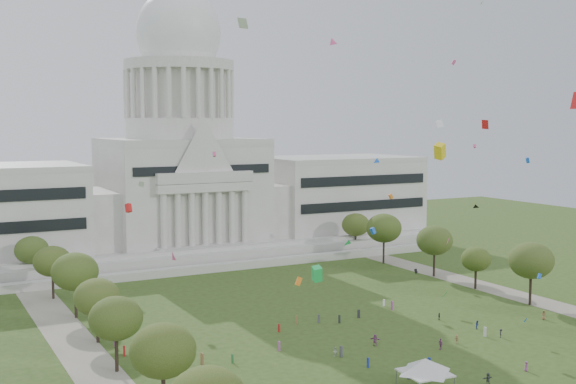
{
  "coord_description": "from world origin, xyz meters",
  "views": [
    {
      "loc": [
        -72.79,
        -92.23,
        38.57
      ],
      "look_at": [
        0.0,
        45.0,
        24.0
      ],
      "focal_mm": 45.0,
      "sensor_mm": 36.0,
      "label": 1
    }
  ],
  "objects": [
    {
      "name": "ground",
      "position": [
        0.0,
        0.0,
        0.0
      ],
      "size": [
        400.0,
        400.0,
        0.0
      ],
      "primitive_type": "plane",
      "color": "#324818",
      "rests_on": "ground"
    },
    {
      "name": "capitol",
      "position": [
        0.0,
        113.59,
        22.3
      ],
      "size": [
        160.0,
        64.5,
        91.3
      ],
      "color": "#B7B5AB",
      "rests_on": "ground"
    },
    {
      "name": "path_left",
      "position": [
        -48.0,
        30.0,
        0.02
      ],
      "size": [
        8.0,
        160.0,
        0.04
      ],
      "primitive_type": "cube",
      "color": "gray",
      "rests_on": "ground"
    },
    {
      "name": "path_right",
      "position": [
        48.0,
        30.0,
        0.02
      ],
      "size": [
        8.0,
        160.0,
        0.04
      ],
      "primitive_type": "cube",
      "color": "gray",
      "rests_on": "ground"
    },
    {
      "name": "row_tree_l_1",
      "position": [
        -44.07,
        -2.96,
        8.95
      ],
      "size": [
        8.86,
        8.86,
        12.59
      ],
      "color": "black",
      "rests_on": "ground"
    },
    {
      "name": "row_tree_l_2",
      "position": [
        -45.04,
        17.3,
        8.51
      ],
      "size": [
        8.42,
        8.42,
        11.97
      ],
      "color": "black",
      "rests_on": "ground"
    },
    {
      "name": "row_tree_r_2",
      "position": [
        44.17,
        17.44,
        9.66
      ],
      "size": [
        9.55,
        9.55,
        13.58
      ],
      "color": "black",
      "rests_on": "ground"
    },
    {
      "name": "row_tree_l_3",
      "position": [
        -44.09,
        33.92,
        8.21
      ],
      "size": [
        8.12,
        8.12,
        11.55
      ],
      "color": "black",
      "rests_on": "ground"
    },
    {
      "name": "row_tree_r_3",
      "position": [
        44.4,
        34.48,
        7.08
      ],
      "size": [
        7.01,
        7.01,
        9.98
      ],
      "color": "black",
      "rests_on": "ground"
    },
    {
      "name": "row_tree_l_4",
      "position": [
        -44.08,
        52.42,
        9.39
      ],
      "size": [
        9.29,
        9.29,
        13.21
      ],
      "color": "black",
      "rests_on": "ground"
    },
    {
      "name": "row_tree_r_4",
      "position": [
        44.76,
        50.04,
        9.29
      ],
      "size": [
        9.19,
        9.19,
        13.06
      ],
      "color": "black",
      "rests_on": "ground"
    },
    {
      "name": "row_tree_l_5",
      "position": [
        -45.22,
        71.01,
        8.42
      ],
      "size": [
        8.33,
        8.33,
        11.85
      ],
      "color": "black",
      "rests_on": "ground"
    },
    {
      "name": "row_tree_r_5",
      "position": [
        43.49,
        70.19,
        9.93
      ],
      "size": [
        9.82,
        9.82,
        13.96
      ],
      "color": "black",
      "rests_on": "ground"
    },
    {
      "name": "row_tree_l_6",
      "position": [
        -46.87,
        89.14,
        8.27
      ],
      "size": [
        8.19,
        8.19,
        11.64
      ],
      "color": "black",
      "rests_on": "ground"
    },
    {
      "name": "row_tree_r_6",
      "position": [
        45.96,
        88.13,
        8.51
      ],
      "size": [
        8.42,
        8.42,
        11.97
      ],
      "color": "black",
      "rests_on": "ground"
    },
    {
      "name": "event_tent",
      "position": [
        -7.67,
        -11.87,
        3.85
      ],
      "size": [
        9.45,
        9.45,
        4.96
      ],
      "color": "#4C4C4C",
      "rests_on": "ground"
    },
    {
      "name": "person_0",
      "position": [
        37.59,
        7.62,
        0.92
      ],
      "size": [
        1.0,
        1.07,
        1.84
      ],
      "primitive_type": "imported",
      "rotation": [
        0.0,
        0.0,
        5.34
      ],
      "color": "olive",
      "rests_on": "ground"
    },
    {
      "name": "person_2",
      "position": [
        21.38,
        8.77,
        0.83
      ],
      "size": [
        0.94,
        0.91,
        1.66
      ],
      "primitive_type": "imported",
      "rotation": [
        0.0,
        0.0,
        0.72
      ],
      "color": "navy",
      "rests_on": "ground"
    },
    {
      "name": "person_3",
      "position": [
        11.74,
        3.52,
        0.79
      ],
      "size": [
        0.97,
        1.15,
        1.59
      ],
      "primitive_type": "imported",
      "rotation": [
        0.0,
        0.0,
        5.23
      ],
      "color": "olive",
      "rests_on": "ground"
    },
    {
      "name": "person_4",
      "position": [
        7.09,
        2.33,
        0.97
      ],
      "size": [
        0.72,
        1.18,
        1.93
      ],
      "primitive_type": "imported",
      "rotation": [
        0.0,
        0.0,
        4.63
      ],
      "color": "#994C8C",
      "rests_on": "ground"
    },
    {
      "name": "person_5",
      "position": [
        -1.6,
        9.41,
        1.0
      ],
      "size": [
        1.82,
        1.85,
        2.01
      ],
      "primitive_type": "imported",
      "rotation": [
        0.0,
        0.0,
        2.34
      ],
      "color": "#994C8C",
      "rests_on": "ground"
    },
    {
      "name": "person_6",
      "position": [
        11.74,
        -12.63,
        0.8
      ],
      "size": [
        0.66,
        0.87,
        1.6
      ],
      "primitive_type": "imported",
      "rotation": [
        0.0,
        0.0,
        1.37
      ],
      "color": "#994C8C",
      "rests_on": "ground"
    },
    {
      "name": "person_7",
      "position": [
        -4.97,
        -9.08,
        0.98
      ],
      "size": [
        0.82,
        0.88,
        1.96
      ],
      "primitive_type": "imported",
      "rotation": [
        0.0,
        0.0,
        4.15
      ],
      "color": "#B21E1E",
      "rests_on": "ground"
    },
    {
      "name": "person_8",
      "position": [
        -10.83,
        7.82,
        0.78
      ],
      "size": [
        0.77,
        0.48,
        1.56
      ],
      "primitive_type": "imported",
      "rotation": [
        0.0,
        0.0,
        3.16
      ],
      "color": "silver",
      "rests_on": "ground"
    },
    {
      "name": "person_9",
      "position": [
        21.31,
        2.6,
        0.79
      ],
      "size": [
        1.03,
        1.13,
        1.58
      ],
      "primitive_type": "imported",
      "rotation": [
        0.0,
        0.0,
        0.93
      ],
      "color": "#26262B",
      "rests_on": "ground"
    },
    {
      "name": "person_10",
      "position": [
        19.11,
        17.12,
        0.75
      ],
      "size": [
        0.76,
        0.99,
        1.49
      ],
      "primitive_type": "imported",
      "rotation": [
        0.0,
        0.0,
        1.2
      ],
      "color": "#26262B",
      "rests_on": "ground"
    },
    {
      "name": "person_11",
      "position": [
        2.21,
        -14.29,
        0.92
      ],
      "size": [
        1.77,
        0.85,
        1.85
      ],
      "primitive_type": "imported",
      "rotation": [
        0.0,
        0.0,
        3.04
      ],
      "color": "#4C4C51",
      "rests_on": "ground"
    },
    {
      "name": "distant_crowd",
      "position": [
        -15.61,
        13.68,
        0.87
      ],
      "size": [
        61.66,
        38.39,
        1.94
      ],
      "color": "silver",
      "rests_on": "ground"
    },
    {
      "name": "kite_swarm",
      "position": [
        -2.52,
        3.94,
        29.55
      ],
      "size": [
        81.61,
        101.75,
        59.41
      ],
      "color": "#E54C8C",
      "rests_on": "ground"
    }
  ]
}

